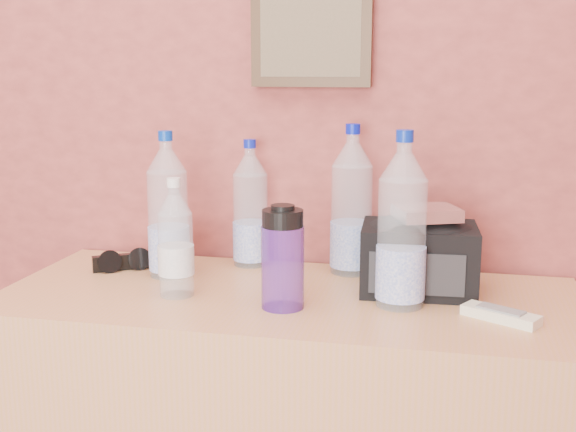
# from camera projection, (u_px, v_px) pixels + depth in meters

# --- Properties ---
(picture_frame) EXTENTS (0.30, 0.03, 0.25)m
(picture_frame) POSITION_uv_depth(u_px,v_px,m) (311.00, 35.00, 1.77)
(picture_frame) COLOR #382311
(picture_frame) RESTS_ON room_shell
(pet_large_a) EXTENTS (0.10, 0.10, 0.36)m
(pet_large_a) POSITION_uv_depth(u_px,v_px,m) (168.00, 213.00, 1.75)
(pet_large_a) COLOR silver
(pet_large_a) RESTS_ON dresser
(pet_large_b) EXTENTS (0.09, 0.09, 0.33)m
(pet_large_b) POSITION_uv_depth(u_px,v_px,m) (250.00, 210.00, 1.85)
(pet_large_b) COLOR white
(pet_large_b) RESTS_ON dresser
(pet_large_c) EXTENTS (0.10, 0.10, 0.37)m
(pet_large_c) POSITION_uv_depth(u_px,v_px,m) (352.00, 208.00, 1.78)
(pet_large_c) COLOR white
(pet_large_c) RESTS_ON dresser
(pet_large_d) EXTENTS (0.10, 0.10, 0.38)m
(pet_large_d) POSITION_uv_depth(u_px,v_px,m) (402.00, 230.00, 1.53)
(pet_large_d) COLOR silver
(pet_large_d) RESTS_ON dresser
(pet_small) EXTENTS (0.08, 0.08, 0.27)m
(pet_small) POSITION_uv_depth(u_px,v_px,m) (176.00, 244.00, 1.60)
(pet_small) COLOR silver
(pet_small) RESTS_ON dresser
(nalgene_bottle) EXTENTS (0.09, 0.09, 0.22)m
(nalgene_bottle) POSITION_uv_depth(u_px,v_px,m) (283.00, 258.00, 1.52)
(nalgene_bottle) COLOR #53279C
(nalgene_bottle) RESTS_ON dresser
(sunglasses) EXTENTS (0.16, 0.13, 0.04)m
(sunglasses) POSITION_uv_depth(u_px,v_px,m) (124.00, 262.00, 1.83)
(sunglasses) COLOR black
(sunglasses) RESTS_ON dresser
(ac_remote) EXTENTS (0.16, 0.12, 0.02)m
(ac_remote) POSITION_uv_depth(u_px,v_px,m) (501.00, 315.00, 1.46)
(ac_remote) COLOR silver
(ac_remote) RESTS_ON dresser
(toiletry_bag) EXTENTS (0.27, 0.20, 0.17)m
(toiletry_bag) POSITION_uv_depth(u_px,v_px,m) (419.00, 254.00, 1.64)
(toiletry_bag) COLOR #24252A
(toiletry_bag) RESTS_ON dresser
(foil_packet) EXTENTS (0.16, 0.15, 0.03)m
(foil_packet) POSITION_uv_depth(u_px,v_px,m) (427.00, 213.00, 1.59)
(foil_packet) COLOR white
(foil_packet) RESTS_ON toiletry_bag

